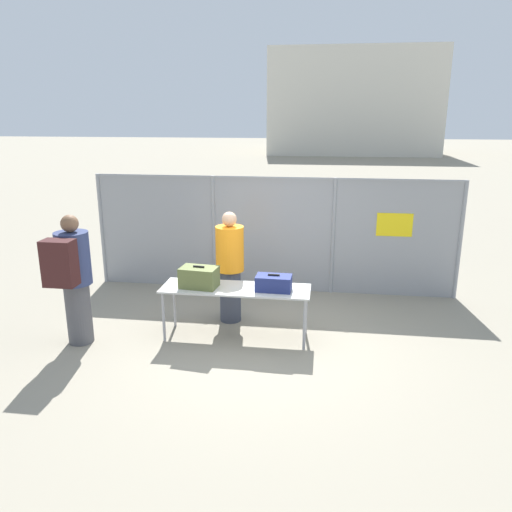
{
  "coord_description": "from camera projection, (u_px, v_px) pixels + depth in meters",
  "views": [
    {
      "loc": [
        0.9,
        -6.28,
        3.09
      ],
      "look_at": [
        -0.09,
        0.77,
        1.05
      ],
      "focal_mm": 35.0,
      "sensor_mm": 36.0,
      "label": 1
    }
  ],
  "objects": [
    {
      "name": "utility_trailer",
      "position": [
        322.0,
        246.0,
        10.45
      ],
      "size": [
        3.9,
        2.21,
        0.72
      ],
      "color": "white",
      "rests_on": "ground_plane"
    },
    {
      "name": "inspection_table",
      "position": [
        236.0,
        292.0,
        6.97
      ],
      "size": [
        2.08,
        0.63,
        0.75
      ],
      "color": "#B2B2AD",
      "rests_on": "ground_plane"
    },
    {
      "name": "suitcase_olive",
      "position": [
        199.0,
        277.0,
        6.94
      ],
      "size": [
        0.54,
        0.38,
        0.31
      ],
      "color": "#566033",
      "rests_on": "inspection_table"
    },
    {
      "name": "ground_plane",
      "position": [
        254.0,
        344.0,
        6.95
      ],
      "size": [
        120.0,
        120.0,
        0.0
      ],
      "primitive_type": "plane",
      "color": "gray"
    },
    {
      "name": "security_worker_near",
      "position": [
        230.0,
        266.0,
        7.51
      ],
      "size": [
        0.42,
        0.42,
        1.71
      ],
      "rotation": [
        0.0,
        0.0,
        2.8
      ],
      "color": "#383D4C",
      "rests_on": "ground_plane"
    },
    {
      "name": "traveler_hooded",
      "position": [
        72.0,
        276.0,
        6.68
      ],
      "size": [
        0.45,
        0.7,
        1.81
      ],
      "rotation": [
        0.0,
        0.0,
        0.25
      ],
      "color": "#4C4C51",
      "rests_on": "ground_plane"
    },
    {
      "name": "suitcase_navy",
      "position": [
        274.0,
        283.0,
        6.82
      ],
      "size": [
        0.49,
        0.3,
        0.23
      ],
      "color": "navy",
      "rests_on": "inspection_table"
    },
    {
      "name": "distant_hangar",
      "position": [
        353.0,
        103.0,
        39.9
      ],
      "size": [
        12.83,
        8.58,
        7.8
      ],
      "color": "beige",
      "rests_on": "ground_plane"
    },
    {
      "name": "fence_section",
      "position": [
        274.0,
        232.0,
        8.81
      ],
      "size": [
        6.44,
        0.07,
        2.05
      ],
      "color": "gray",
      "rests_on": "ground_plane"
    }
  ]
}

